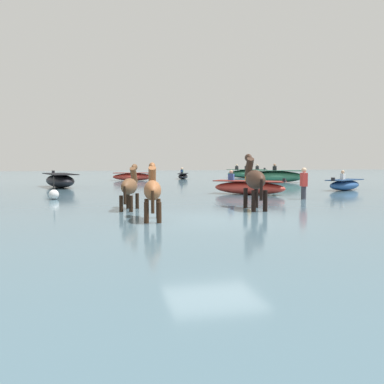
# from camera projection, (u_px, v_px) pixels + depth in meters

# --- Properties ---
(ground_plane) EXTENTS (120.00, 120.00, 0.00)m
(ground_plane) POSITION_uv_depth(u_px,v_px,m) (214.00, 233.00, 11.05)
(ground_plane) COLOR gray
(water_surface) EXTENTS (90.00, 90.00, 0.36)m
(water_surface) POSITION_uv_depth(u_px,v_px,m) (159.00, 195.00, 20.76)
(water_surface) COLOR #476675
(water_surface) RESTS_ON ground
(horse_lead_chestnut) EXTENTS (0.60, 1.72, 1.86)m
(horse_lead_chestnut) POSITION_uv_depth(u_px,v_px,m) (152.00, 192.00, 10.85)
(horse_lead_chestnut) COLOR brown
(horse_lead_chestnut) RESTS_ON ground
(horse_trailing_dark_bay) EXTENTS (0.68, 1.97, 2.13)m
(horse_trailing_dark_bay) POSITION_uv_depth(u_px,v_px,m) (255.00, 181.00, 13.25)
(horse_trailing_dark_bay) COLOR #382319
(horse_trailing_dark_bay) RESTS_ON ground
(horse_flank_bay) EXTENTS (0.79, 1.65, 1.80)m
(horse_flank_bay) POSITION_uv_depth(u_px,v_px,m) (130.00, 188.00, 13.13)
(horse_flank_bay) COLOR brown
(horse_flank_bay) RESTS_ON ground
(boat_distant_west) EXTENTS (4.42, 2.52, 1.33)m
(boat_distant_west) POSITION_uv_depth(u_px,v_px,m) (275.00, 176.00, 29.64)
(boat_distant_west) COLOR #337556
(boat_distant_west) RESTS_ON water_surface
(boat_near_starboard) EXTENTS (3.29, 2.92, 1.11)m
(boat_near_starboard) POSITION_uv_depth(u_px,v_px,m) (249.00, 187.00, 19.20)
(boat_near_starboard) COLOR #BC382D
(boat_near_starboard) RESTS_ON water_surface
(boat_near_port) EXTENTS (3.24, 1.49, 1.09)m
(boat_near_port) POSITION_uv_depth(u_px,v_px,m) (133.00, 177.00, 32.58)
(boat_near_port) COLOR #BC382D
(boat_near_port) RESTS_ON water_surface
(boat_far_offshore) EXTENTS (3.56, 1.31, 1.23)m
(boat_far_offshore) POSITION_uv_depth(u_px,v_px,m) (247.00, 174.00, 37.72)
(boat_far_offshore) COLOR #337556
(boat_far_offshore) RESTS_ON water_surface
(boat_mid_outer) EXTENTS (2.79, 2.23, 1.04)m
(boat_mid_outer) POSITION_uv_depth(u_px,v_px,m) (345.00, 185.00, 21.88)
(boat_mid_outer) COLOR #28518E
(boat_mid_outer) RESTS_ON water_surface
(boat_distant_east) EXTENTS (2.44, 4.15, 0.94)m
(boat_distant_east) POSITION_uv_depth(u_px,v_px,m) (60.00, 181.00, 24.18)
(boat_distant_east) COLOR black
(boat_distant_east) RESTS_ON water_surface
(boat_far_inshore) EXTENTS (1.43, 2.62, 0.95)m
(boat_far_inshore) POSITION_uv_depth(u_px,v_px,m) (183.00, 176.00, 35.39)
(boat_far_inshore) COLOR black
(boat_far_inshore) RESTS_ON water_surface
(person_onlooker_right) EXTENTS (0.23, 0.34, 1.63)m
(person_onlooker_right) POSITION_uv_depth(u_px,v_px,m) (304.00, 187.00, 16.80)
(person_onlooker_right) COLOR #383842
(person_onlooker_right) RESTS_ON ground
(channel_buoy) EXTENTS (0.40, 0.40, 0.91)m
(channel_buoy) POSITION_uv_depth(u_px,v_px,m) (54.00, 194.00, 16.71)
(channel_buoy) COLOR silver
(channel_buoy) RESTS_ON water_surface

